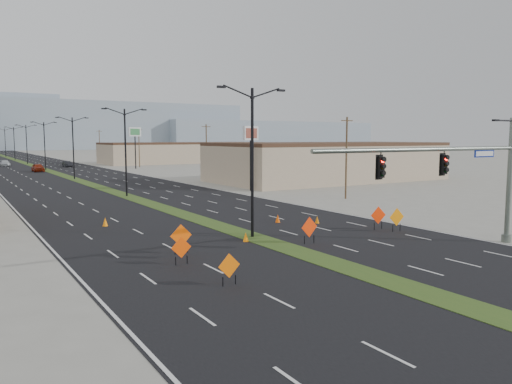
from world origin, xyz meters
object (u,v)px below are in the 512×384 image
car_mid (67,164)px  streetlight_0 (252,158)px  construction_sign_0 (229,267)px  construction_sign_5 (378,216)px  cone_3 (105,222)px  cone_0 (246,237)px  construction_sign_4 (397,218)px  construction_sign_3 (309,228)px  streetlight_3 (45,144)px  streetlight_2 (73,146)px  cone_2 (317,220)px  streetlight_4 (27,143)px  streetlight_5 (14,142)px  car_left (38,168)px  pole_sign_east_near (251,139)px  streetlight_6 (5,142)px  pole_sign_east_far (135,135)px  car_far (5,163)px  streetlight_1 (126,149)px  cone_1 (278,218)px  signal_mast (464,171)px

car_mid → streetlight_0: bearing=-98.9°
construction_sign_0 → construction_sign_5: construction_sign_5 is taller
car_mid → cone_3: bearing=-104.4°
construction_sign_0 → cone_0: bearing=52.9°
cone_0 → construction_sign_4: bearing=-13.6°
construction_sign_4 → cone_3: 21.77m
construction_sign_0 → construction_sign_3: construction_sign_3 is taller
streetlight_3 → cone_3: streetlight_3 is taller
streetlight_2 → car_mid: 37.27m
construction_sign_5 → cone_2: 4.99m
streetlight_4 → streetlight_5: 28.00m
streetlight_2 → streetlight_4: (0.00, 56.00, 0.00)m
streetlight_0 → car_left: bearing=91.7°
streetlight_4 → pole_sign_east_near: 87.62m
car_mid → cone_2: (1.18, -90.47, -0.37)m
streetlight_6 → pole_sign_east_far: (17.46, -90.03, 1.88)m
pole_sign_east_near → pole_sign_east_far: pole_sign_east_far is taller
car_left → car_far: car_left is taller
construction_sign_4 → cone_2: construction_sign_4 is taller
streetlight_1 → cone_2: 27.46m
streetlight_2 → pole_sign_east_far: streetlight_2 is taller
pole_sign_east_far → construction_sign_4: bearing=-109.1°
car_mid → pole_sign_east_near: size_ratio=0.49×
streetlight_2 → cone_2: size_ratio=16.78×
streetlight_1 → construction_sign_3: 32.07m
cone_2 → streetlight_1: bearing=105.5°
cone_1 → construction_sign_3: bearing=-109.9°
construction_sign_3 → cone_0: construction_sign_3 is taller
car_mid → construction_sign_5: 94.97m
streetlight_4 → construction_sign_0: streetlight_4 is taller
streetlight_1 → streetlight_2: bearing=90.0°
signal_mast → cone_1: 15.14m
streetlight_3 → streetlight_0: bearing=-90.0°
streetlight_4 → construction_sign_3: (2.00, -115.70, -4.40)m
construction_sign_0 → pole_sign_east_far: size_ratio=0.17×
construction_sign_4 → construction_sign_5: size_ratio=1.00×
cone_0 → cone_1: size_ratio=0.95×
car_far → pole_sign_east_far: (23.43, -25.59, 6.60)m
streetlight_0 → construction_sign_0: bearing=-126.6°
car_mid → construction_sign_0: (-12.71, -101.48, 0.21)m
car_left → pole_sign_east_far: 20.79m
streetlight_1 → cone_0: streetlight_1 is taller
construction_sign_5 → streetlight_2: bearing=107.6°
streetlight_3 → construction_sign_4: bearing=-83.6°
construction_sign_5 → pole_sign_east_near: (6.04, 28.19, 5.60)m
construction_sign_5 → streetlight_1: bearing=115.5°
streetlight_2 → streetlight_5: (0.00, 84.00, 0.00)m
cone_3 → pole_sign_east_near: bearing=35.5°
cone_3 → construction_sign_5: bearing=-35.5°
streetlight_5 → pole_sign_east_far: bearing=-74.3°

